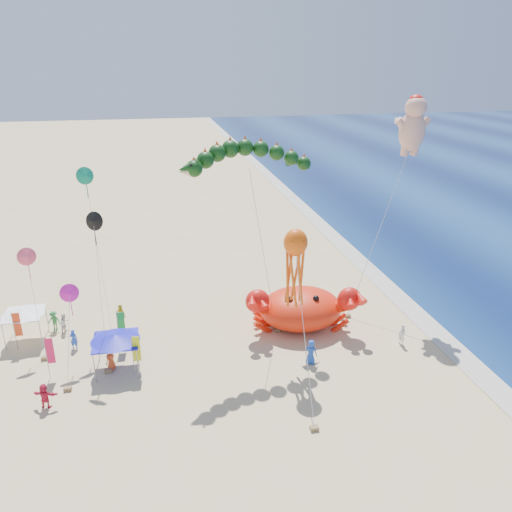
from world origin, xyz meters
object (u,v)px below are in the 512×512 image
(dragon_kite, at_px, (247,162))
(canopy_blue, at_px, (115,338))
(crab_inflatable, at_px, (301,307))
(canopy_white, at_px, (23,312))
(cherub_kite, at_px, (413,124))
(octopus_kite, at_px, (295,262))

(dragon_kite, distance_m, canopy_blue, 15.18)
(crab_inflatable, relative_size, canopy_white, 2.91)
(canopy_blue, distance_m, canopy_white, 8.86)
(dragon_kite, xyz_separation_m, cherub_kite, (14.14, 3.32, 1.84))
(cherub_kite, bearing_deg, crab_inflatable, -161.26)
(dragon_kite, relative_size, canopy_blue, 4.40)
(dragon_kite, xyz_separation_m, canopy_white, (-16.91, 2.32, -11.13))
(crab_inflatable, height_order, canopy_blue, crab_inflatable)
(crab_inflatable, distance_m, cherub_kite, 17.15)
(canopy_white, bearing_deg, octopus_kite, -19.77)
(octopus_kite, bearing_deg, canopy_blue, 172.79)
(cherub_kite, bearing_deg, canopy_white, -178.16)
(cherub_kite, relative_size, canopy_white, 5.73)
(crab_inflatable, height_order, cherub_kite, cherub_kite)
(crab_inflatable, xyz_separation_m, canopy_white, (-21.25, 2.33, 0.70))
(crab_inflatable, height_order, octopus_kite, octopus_kite)
(cherub_kite, bearing_deg, octopus_kite, -146.12)
(crab_inflatable, xyz_separation_m, dragon_kite, (-4.34, 0.00, 11.83))
(dragon_kite, bearing_deg, crab_inflatable, -0.07)
(crab_inflatable, distance_m, canopy_white, 21.39)
(octopus_kite, bearing_deg, dragon_kite, 117.02)
(dragon_kite, height_order, canopy_white, dragon_kite)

